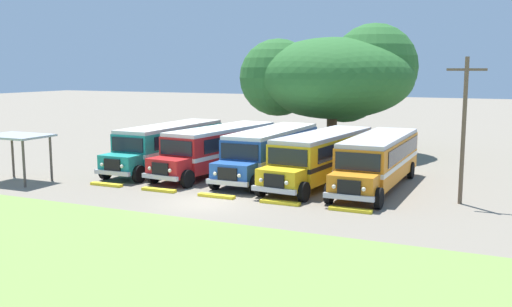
# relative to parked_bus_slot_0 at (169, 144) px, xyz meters

# --- Properties ---
(ground_plane) EXTENTS (220.00, 220.00, 0.00)m
(ground_plane) POSITION_rel_parked_bus_slot_0_xyz_m (6.99, -7.73, -1.58)
(ground_plane) COLOR slate
(foreground_grass_strip) EXTENTS (80.00, 11.85, 0.01)m
(foreground_grass_strip) POSITION_rel_parked_bus_slot_0_xyz_m (6.99, -16.42, -1.58)
(foreground_grass_strip) COLOR olive
(foreground_grass_strip) RESTS_ON ground_plane
(parked_bus_slot_0) EXTENTS (2.75, 10.85, 2.82)m
(parked_bus_slot_0) POSITION_rel_parked_bus_slot_0_xyz_m (0.00, 0.00, 0.00)
(parked_bus_slot_0) COLOR teal
(parked_bus_slot_0) RESTS_ON ground_plane
(parked_bus_slot_1) EXTENTS (3.64, 10.99, 2.82)m
(parked_bus_slot_1) POSITION_rel_parked_bus_slot_0_xyz_m (3.73, -0.00, 0.00)
(parked_bus_slot_1) COLOR red
(parked_bus_slot_1) RESTS_ON ground_plane
(parked_bus_slot_2) EXTENTS (2.69, 10.84, 2.82)m
(parked_bus_slot_2) POSITION_rel_parked_bus_slot_0_xyz_m (7.17, 0.17, 0.00)
(parked_bus_slot_2) COLOR #23519E
(parked_bus_slot_2) RESTS_ON ground_plane
(parked_bus_slot_3) EXTENTS (3.58, 10.98, 2.82)m
(parked_bus_slot_3) POSITION_rel_parked_bus_slot_0_xyz_m (10.61, -0.52, 0.00)
(parked_bus_slot_3) COLOR yellow
(parked_bus_slot_3) RESTS_ON ground_plane
(parked_bus_slot_4) EXTENTS (2.74, 10.85, 2.82)m
(parked_bus_slot_4) POSITION_rel_parked_bus_slot_0_xyz_m (13.80, -0.48, 0.00)
(parked_bus_slot_4) COLOR orange
(parked_bus_slot_4) RESTS_ON ground_plane
(curb_wheelstop_0) EXTENTS (2.00, 0.36, 0.15)m
(curb_wheelstop_0) POSITION_rel_parked_bus_slot_0_xyz_m (0.06, -6.42, -1.51)
(curb_wheelstop_0) COLOR yellow
(curb_wheelstop_0) RESTS_ON ground_plane
(curb_wheelstop_1) EXTENTS (2.00, 0.36, 0.15)m
(curb_wheelstop_1) POSITION_rel_parked_bus_slot_0_xyz_m (3.52, -6.42, -1.51)
(curb_wheelstop_1) COLOR yellow
(curb_wheelstop_1) RESTS_ON ground_plane
(curb_wheelstop_2) EXTENTS (2.00, 0.36, 0.15)m
(curb_wheelstop_2) POSITION_rel_parked_bus_slot_0_xyz_m (6.99, -6.42, -1.51)
(curb_wheelstop_2) COLOR yellow
(curb_wheelstop_2) RESTS_ON ground_plane
(curb_wheelstop_3) EXTENTS (2.00, 0.36, 0.15)m
(curb_wheelstop_3) POSITION_rel_parked_bus_slot_0_xyz_m (10.45, -6.42, -1.51)
(curb_wheelstop_3) COLOR yellow
(curb_wheelstop_3) RESTS_ON ground_plane
(curb_wheelstop_4) EXTENTS (2.00, 0.36, 0.15)m
(curb_wheelstop_4) POSITION_rel_parked_bus_slot_0_xyz_m (13.92, -6.42, -1.51)
(curb_wheelstop_4) COLOR yellow
(curb_wheelstop_4) RESTS_ON ground_plane
(broad_shade_tree) EXTENTS (13.05, 11.95, 9.83)m
(broad_shade_tree) POSITION_rel_parked_bus_slot_0_xyz_m (7.62, 11.61, 4.24)
(broad_shade_tree) COLOR brown
(broad_shade_tree) RESTS_ON ground_plane
(utility_pole) EXTENTS (1.80, 0.20, 7.00)m
(utility_pole) POSITION_rel_parked_bus_slot_0_xyz_m (18.30, -2.69, 2.17)
(utility_pole) COLOR brown
(utility_pole) RESTS_ON ground_plane
(waiting_shelter) EXTENTS (3.60, 2.60, 2.72)m
(waiting_shelter) POSITION_rel_parked_bus_slot_0_xyz_m (-5.25, -7.58, 0.87)
(waiting_shelter) COLOR brown
(waiting_shelter) RESTS_ON ground_plane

